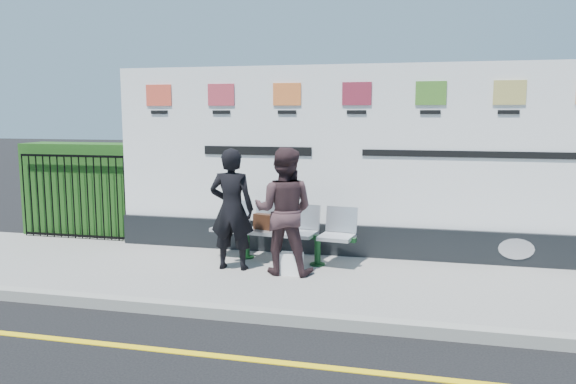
# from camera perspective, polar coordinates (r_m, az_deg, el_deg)

# --- Properties ---
(ground) EXTENTS (80.00, 80.00, 0.00)m
(ground) POSITION_cam_1_polar(r_m,az_deg,el_deg) (5.68, -3.29, -16.72)
(ground) COLOR black
(pavement) EXTENTS (14.00, 3.00, 0.12)m
(pavement) POSITION_cam_1_polar(r_m,az_deg,el_deg) (7.93, 1.98, -8.95)
(pavement) COLOR gray
(pavement) RESTS_ON ground
(kerb) EXTENTS (14.00, 0.18, 0.14)m
(kerb) POSITION_cam_1_polar(r_m,az_deg,el_deg) (6.55, -0.71, -12.61)
(kerb) COLOR gray
(kerb) RESTS_ON ground
(yellow_line) EXTENTS (14.00, 0.10, 0.01)m
(yellow_line) POSITION_cam_1_polar(r_m,az_deg,el_deg) (5.68, -3.29, -16.68)
(yellow_line) COLOR yellow
(yellow_line) RESTS_ON ground
(billboard) EXTENTS (8.00, 0.30, 3.00)m
(billboard) POSITION_cam_1_polar(r_m,az_deg,el_deg) (8.90, 6.93, 1.80)
(billboard) COLOR black
(billboard) RESTS_ON pavement
(hedge) EXTENTS (2.35, 0.70, 1.70)m
(hedge) POSITION_cam_1_polar(r_m,az_deg,el_deg) (11.15, -19.70, 0.32)
(hedge) COLOR #1E4916
(hedge) RESTS_ON pavement
(railing) EXTENTS (2.05, 0.06, 1.54)m
(railing) POSITION_cam_1_polar(r_m,az_deg,el_deg) (10.79, -20.98, -0.42)
(railing) COLOR black
(railing) RESTS_ON pavement
(bench) EXTENTS (2.29, 0.87, 0.48)m
(bench) POSITION_cam_1_polar(r_m,az_deg,el_deg) (8.62, -0.69, -5.51)
(bench) COLOR #B8BCC2
(bench) RESTS_ON pavement
(woman_left) EXTENTS (0.67, 0.46, 1.76)m
(woman_left) POSITION_cam_1_polar(r_m,az_deg,el_deg) (8.13, -5.73, -1.75)
(woman_left) COLOR black
(woman_left) RESTS_ON pavement
(woman_right) EXTENTS (0.88, 0.69, 1.79)m
(woman_right) POSITION_cam_1_polar(r_m,az_deg,el_deg) (7.87, -0.42, -1.94)
(woman_right) COLOR #392528
(woman_right) RESTS_ON pavement
(handbag_brown) EXTENTS (0.33, 0.21, 0.24)m
(handbag_brown) POSITION_cam_1_polar(r_m,az_deg,el_deg) (8.65, -2.50, -3.03)
(handbag_brown) COLOR black
(handbag_brown) RESTS_ON bench
(carrier_bag_white) EXTENTS (0.31, 0.19, 0.31)m
(carrier_bag_white) POSITION_cam_1_polar(r_m,az_deg,el_deg) (7.95, 0.34, -7.29)
(carrier_bag_white) COLOR white
(carrier_bag_white) RESTS_ON pavement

